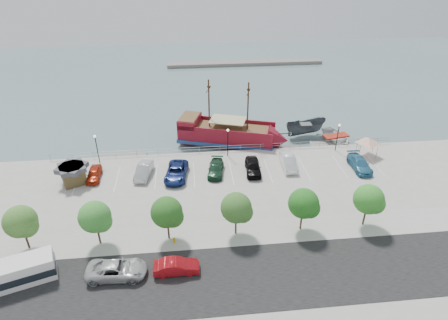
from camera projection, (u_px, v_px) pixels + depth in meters
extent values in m
plane|color=slate|center=(233.00, 187.00, 48.78)|extent=(160.00, 160.00, 0.00)
cube|color=black|center=(255.00, 276.00, 34.55)|extent=(100.00, 8.00, 0.04)
cube|color=#9E9D91|center=(245.00, 233.00, 39.69)|extent=(100.00, 4.00, 0.05)
cylinder|color=gray|center=(227.00, 146.00, 54.48)|extent=(50.00, 0.06, 0.06)
cylinder|color=gray|center=(227.00, 148.00, 54.68)|extent=(50.00, 0.06, 0.06)
cube|color=gray|center=(245.00, 63.00, 96.62)|extent=(40.00, 3.00, 0.80)
cube|color=maroon|center=(227.00, 135.00, 58.09)|extent=(15.25, 8.85, 2.37)
cube|color=navy|center=(227.00, 139.00, 58.48)|extent=(15.60, 9.19, 0.55)
cone|color=maroon|center=(278.00, 140.00, 56.63)|extent=(4.12, 5.06, 4.37)
cube|color=maroon|center=(190.00, 121.00, 58.24)|extent=(4.01, 5.17, 1.27)
cube|color=brown|center=(189.00, 117.00, 57.90)|extent=(3.72, 4.77, 0.11)
cube|color=brown|center=(230.00, 128.00, 57.38)|extent=(12.49, 7.48, 0.14)
cube|color=maroon|center=(229.00, 120.00, 59.17)|extent=(13.89, 4.70, 0.64)
cube|color=maroon|center=(224.00, 132.00, 55.49)|extent=(13.89, 4.70, 0.64)
cylinder|color=#382111|center=(248.00, 107.00, 55.02)|extent=(0.28, 0.28, 7.46)
cylinder|color=#382111|center=(209.00, 104.00, 56.09)|extent=(0.28, 0.28, 7.46)
cylinder|color=#382111|center=(248.00, 92.00, 53.86)|extent=(0.97, 2.63, 0.13)
cylinder|color=#382111|center=(209.00, 89.00, 54.94)|extent=(0.97, 2.63, 0.13)
cube|color=#C7BC88|center=(228.00, 120.00, 56.76)|extent=(6.09, 4.93, 0.11)
cylinder|color=#382111|center=(283.00, 134.00, 55.96)|extent=(2.20, 0.84, 0.54)
imported|color=#3B4247|center=(305.00, 129.00, 60.79)|extent=(7.15, 3.57, 2.65)
imported|color=silver|center=(336.00, 138.00, 59.37)|extent=(5.70, 7.15, 1.32)
cube|color=gray|center=(122.00, 157.00, 55.19)|extent=(7.23, 2.53, 0.41)
cube|color=slate|center=(277.00, 149.00, 57.26)|extent=(7.37, 3.37, 0.41)
cube|color=gray|center=(331.00, 146.00, 58.04)|extent=(6.85, 3.57, 0.38)
cube|color=brown|center=(74.00, 176.00, 47.47)|extent=(3.53, 3.53, 1.96)
cube|color=#414148|center=(72.00, 168.00, 46.86)|extent=(4.00, 4.00, 0.62)
cylinder|color=slate|center=(357.00, 144.00, 54.79)|extent=(0.08, 0.08, 1.96)
cylinder|color=slate|center=(374.00, 146.00, 54.47)|extent=(0.08, 0.08, 1.96)
cylinder|color=slate|center=(360.00, 152.00, 52.82)|extent=(0.08, 0.08, 1.96)
cylinder|color=slate|center=(377.00, 153.00, 52.50)|extent=(0.08, 0.08, 1.96)
pyramid|color=silver|center=(369.00, 138.00, 52.77)|extent=(4.57, 4.57, 0.80)
imported|color=#AFAFAF|center=(117.00, 270.00, 34.24)|extent=(5.57, 2.76, 1.52)
imported|color=#AA1018|center=(176.00, 267.00, 34.63)|extent=(4.28, 1.50, 1.41)
cube|color=silver|center=(15.00, 273.00, 33.34)|extent=(6.92, 4.18, 2.34)
cube|color=black|center=(16.00, 274.00, 33.41)|extent=(7.04, 4.30, 0.75)
cylinder|color=#C9A508|center=(174.00, 241.00, 38.20)|extent=(0.23, 0.23, 0.58)
sphere|color=#C9A508|center=(174.00, 238.00, 38.05)|extent=(0.25, 0.25, 0.25)
cylinder|color=black|center=(97.00, 150.00, 51.23)|extent=(0.12, 0.12, 4.00)
sphere|color=#FFF2CC|center=(95.00, 136.00, 50.17)|extent=(0.36, 0.36, 0.36)
cylinder|color=black|center=(228.00, 144.00, 52.83)|extent=(0.12, 0.12, 4.00)
sphere|color=#FFF2CC|center=(228.00, 130.00, 51.77)|extent=(0.36, 0.36, 0.36)
cylinder|color=black|center=(337.00, 138.00, 54.25)|extent=(0.12, 0.12, 4.00)
sphere|color=#FFF2CC|center=(339.00, 125.00, 53.19)|extent=(0.36, 0.36, 0.36)
cylinder|color=#473321|center=(27.00, 240.00, 37.18)|extent=(0.20, 0.20, 2.20)
sphere|color=#3D6828|center=(20.00, 222.00, 36.02)|extent=(3.20, 3.20, 3.20)
sphere|color=#3D6828|center=(27.00, 226.00, 36.02)|extent=(2.20, 2.20, 2.20)
cylinder|color=#473321|center=(99.00, 235.00, 37.81)|extent=(0.20, 0.20, 2.20)
sphere|color=#32742A|center=(95.00, 217.00, 36.64)|extent=(3.20, 3.20, 3.20)
sphere|color=#32742A|center=(101.00, 222.00, 36.64)|extent=(2.20, 2.20, 2.20)
cylinder|color=#473321|center=(168.00, 230.00, 38.43)|extent=(0.20, 0.20, 2.20)
sphere|color=#23531A|center=(167.00, 212.00, 37.26)|extent=(3.20, 3.20, 3.20)
sphere|color=#23531A|center=(173.00, 217.00, 37.26)|extent=(2.20, 2.20, 2.20)
cylinder|color=#473321|center=(236.00, 225.00, 39.05)|extent=(0.20, 0.20, 2.20)
sphere|color=#325B23|center=(236.00, 208.00, 37.88)|extent=(3.20, 3.20, 3.20)
sphere|color=#325B23|center=(242.00, 212.00, 37.88)|extent=(2.20, 2.20, 2.20)
cylinder|color=#473321|center=(301.00, 221.00, 39.67)|extent=(0.20, 0.20, 2.20)
sphere|color=#205C19|center=(303.00, 203.00, 38.50)|extent=(3.20, 3.20, 3.20)
sphere|color=#205C19|center=(310.00, 208.00, 38.50)|extent=(2.20, 2.20, 2.20)
cylinder|color=#473321|center=(364.00, 216.00, 40.29)|extent=(0.20, 0.20, 2.20)
sphere|color=#2F7824|center=(369.00, 199.00, 39.13)|extent=(3.20, 3.20, 3.20)
sphere|color=#2F7824|center=(375.00, 204.00, 39.12)|extent=(2.20, 2.20, 2.20)
imported|color=#AF2B10|center=(94.00, 174.00, 48.39)|extent=(1.71, 4.11, 1.39)
imported|color=#B9B9B9|center=(144.00, 171.00, 48.93)|extent=(2.43, 4.96, 1.56)
imported|color=navy|center=(176.00, 172.00, 48.62)|extent=(3.40, 6.00, 1.58)
imported|color=#183C26|center=(216.00, 169.00, 49.52)|extent=(2.73, 5.04, 1.39)
imported|color=black|center=(253.00, 167.00, 49.70)|extent=(2.26, 4.97, 1.65)
imported|color=white|center=(289.00, 162.00, 50.82)|extent=(1.85, 4.97, 1.62)
imported|color=teal|center=(360.00, 164.00, 50.48)|extent=(2.11, 5.18, 1.50)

